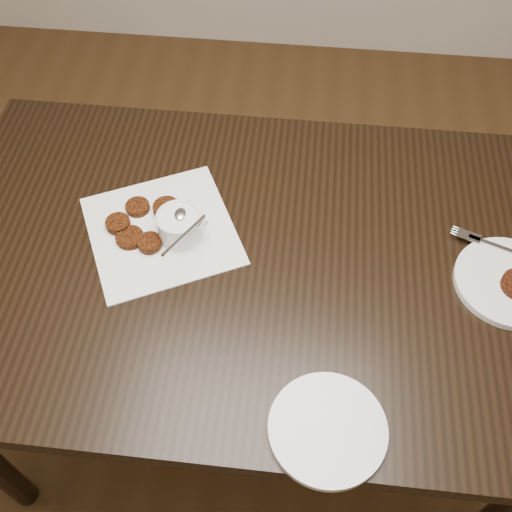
# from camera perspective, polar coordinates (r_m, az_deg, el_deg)

# --- Properties ---
(floor) EXTENTS (4.00, 4.00, 0.00)m
(floor) POSITION_cam_1_polar(r_m,az_deg,el_deg) (1.85, -1.00, -17.62)
(floor) COLOR #51361C
(floor) RESTS_ON ground
(table) EXTENTS (1.36, 0.87, 0.75)m
(table) POSITION_cam_1_polar(r_m,az_deg,el_deg) (1.56, -0.48, -8.15)
(table) COLOR black
(table) RESTS_ON floor
(napkin) EXTENTS (0.40, 0.40, 0.00)m
(napkin) POSITION_cam_1_polar(r_m,az_deg,el_deg) (1.30, -9.03, 2.42)
(napkin) COLOR white
(napkin) RESTS_ON table
(sauce_ramekin) EXTENTS (0.15, 0.15, 0.13)m
(sauce_ramekin) POSITION_cam_1_polar(r_m,az_deg,el_deg) (1.23, -7.52, 3.84)
(sauce_ramekin) COLOR white
(sauce_ramekin) RESTS_ON napkin
(patty_cluster) EXTENTS (0.24, 0.24, 0.02)m
(patty_cluster) POSITION_cam_1_polar(r_m,az_deg,el_deg) (1.29, -10.68, 2.66)
(patty_cluster) COLOR #642B0D
(patty_cluster) RESTS_ON napkin
(plate_with_patty) EXTENTS (0.28, 0.28, 0.03)m
(plate_with_patty) POSITION_cam_1_polar(r_m,az_deg,el_deg) (1.29, 23.17, -2.11)
(plate_with_patty) COLOR white
(plate_with_patty) RESTS_ON table
(plate_empty) EXTENTS (0.21, 0.21, 0.01)m
(plate_empty) POSITION_cam_1_polar(r_m,az_deg,el_deg) (1.07, 6.87, -16.14)
(plate_empty) COLOR silver
(plate_empty) RESTS_ON table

